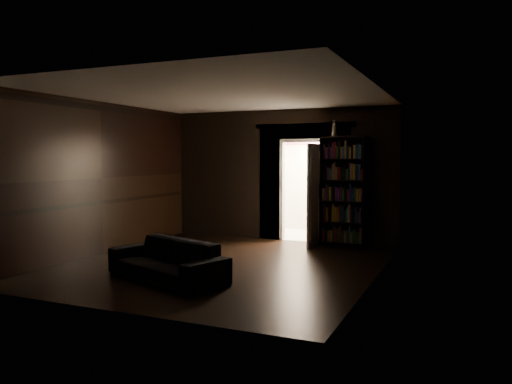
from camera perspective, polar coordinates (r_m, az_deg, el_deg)
ground at (r=8.40m, az=-3.79°, el=-8.27°), size 5.50×5.50×0.00m
room_walls at (r=9.18m, az=-0.84°, el=3.36°), size 5.02×5.61×2.84m
kitchen_alcove at (r=11.65m, az=7.12°, el=1.14°), size 2.20×1.80×2.60m
sofa at (r=7.43m, az=-10.14°, el=-6.98°), size 2.13×1.46×0.75m
bookshelf at (r=10.15m, az=9.89°, el=0.07°), size 0.93×0.42×2.20m
refrigerator at (r=11.72m, az=9.24°, el=-0.75°), size 0.96×0.93×1.65m
door at (r=10.05m, az=6.91°, el=-0.37°), size 0.15×0.85×2.05m
figurine at (r=10.12m, az=8.90°, el=7.21°), size 0.13×0.13×0.32m
bottles at (r=11.60m, az=9.19°, el=3.99°), size 0.70×0.25×0.28m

